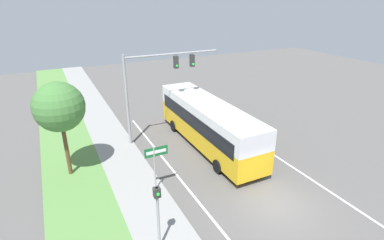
# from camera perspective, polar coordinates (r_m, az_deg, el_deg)

# --- Properties ---
(ground_plane) EXTENTS (80.00, 80.00, 0.00)m
(ground_plane) POSITION_cam_1_polar(r_m,az_deg,el_deg) (17.26, 15.81, -15.46)
(ground_plane) COLOR #565451
(lane_divider_near) EXTENTS (0.14, 30.00, 0.01)m
(lane_divider_near) POSITION_cam_1_polar(r_m,az_deg,el_deg) (15.49, 5.12, -19.64)
(lane_divider_near) COLOR silver
(lane_divider_near) RESTS_ON ground_plane
(lane_divider_far) EXTENTS (0.14, 30.00, 0.01)m
(lane_divider_far) POSITION_cam_1_polar(r_m,az_deg,el_deg) (19.53, 23.94, -11.78)
(lane_divider_far) COLOR silver
(lane_divider_far) RESTS_ON ground_plane
(bus) EXTENTS (2.73, 11.51, 3.59)m
(bus) POSITION_cam_1_polar(r_m,az_deg,el_deg) (21.76, 3.07, -0.25)
(bus) COLOR gold
(bus) RESTS_ON ground_plane
(signal_gantry) EXTENTS (7.33, 0.41, 6.77)m
(signal_gantry) POSITION_cam_1_polar(r_m,az_deg,el_deg) (22.01, -6.98, 7.90)
(signal_gantry) COLOR #939399
(signal_gantry) RESTS_ON ground_plane
(pedestrian_signal) EXTENTS (0.28, 0.34, 3.26)m
(pedestrian_signal) POSITION_cam_1_polar(r_m,az_deg,el_deg) (13.03, -6.53, -16.51)
(pedestrian_signal) COLOR #939399
(pedestrian_signal) RESTS_ON ground_plane
(street_sign) EXTENTS (1.34, 0.08, 2.85)m
(street_sign) POSITION_cam_1_polar(r_m,az_deg,el_deg) (16.76, -6.95, -7.48)
(street_sign) COLOR #939399
(street_sign) RESTS_ON ground_plane
(roadside_tree) EXTENTS (2.91, 2.91, 5.89)m
(roadside_tree) POSITION_cam_1_polar(r_m,az_deg,el_deg) (18.71, -24.00, 2.23)
(roadside_tree) COLOR brown
(roadside_tree) RESTS_ON grass_verge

